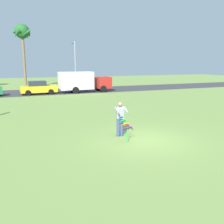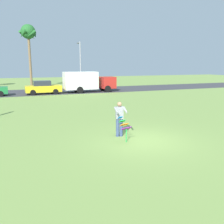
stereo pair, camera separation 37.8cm
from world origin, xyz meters
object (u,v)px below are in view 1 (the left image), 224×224
person_kite_flyer (120,118)px  palm_tree_right_near (22,34)px  parked_truck_red_cab (82,81)px  parked_car_yellow (38,88)px  streetlight_pole (75,61)px  kite_held (125,125)px

person_kite_flyer → palm_tree_right_near: bearing=95.2°
person_kite_flyer → parked_truck_red_cab: 19.91m
parked_car_yellow → streetlight_pole: (6.58, 7.65, 3.22)m
parked_car_yellow → person_kite_flyer: bearing=-85.0°
person_kite_flyer → parked_car_yellow: 19.61m
parked_car_yellow → streetlight_pole: 10.59m
palm_tree_right_near → streetlight_pole: (7.44, -1.01, -3.83)m
parked_car_yellow → palm_tree_right_near: bearing=95.7°
kite_held → parked_car_yellow: size_ratio=0.27×
person_kite_flyer → parked_car_yellow: bearing=95.0°
parked_truck_red_cab → palm_tree_right_near: palm_tree_right_near is taller
person_kite_flyer → palm_tree_right_near: size_ratio=0.19×
person_kite_flyer → parked_truck_red_cab: (3.78, 19.54, 0.46)m
parked_truck_red_cab → palm_tree_right_near: size_ratio=0.72×
kite_held → streetlight_pole: (4.99, 27.99, 3.24)m
person_kite_flyer → streetlight_pole: 27.79m
kite_held → parked_truck_red_cab: (3.88, 20.34, 0.65)m
person_kite_flyer → parked_truck_red_cab: parked_truck_red_cab is taller
person_kite_flyer → parked_truck_red_cab: bearing=79.1°
kite_held → person_kite_flyer: bearing=82.4°
kite_held → streetlight_pole: size_ratio=0.16×
person_kite_flyer → palm_tree_right_near: palm_tree_right_near is taller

